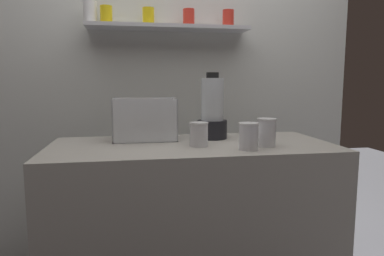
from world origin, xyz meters
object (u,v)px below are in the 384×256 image
at_px(juice_cup_beet_far_left, 199,136).
at_px(juice_cup_beet_middle, 266,133).
at_px(juice_cup_beet_left, 249,138).
at_px(blender_pitcher, 212,112).
at_px(carrot_display_bin, 144,127).

distance_m(juice_cup_beet_far_left, juice_cup_beet_middle, 0.32).
xyz_separation_m(juice_cup_beet_far_left, juice_cup_beet_middle, (0.32, -0.05, 0.01)).
height_order(juice_cup_beet_far_left, juice_cup_beet_middle, juice_cup_beet_middle).
bearing_deg(juice_cup_beet_far_left, juice_cup_beet_left, -31.66).
bearing_deg(blender_pitcher, juice_cup_beet_far_left, -118.15).
distance_m(carrot_display_bin, juice_cup_beet_left, 0.58).
distance_m(carrot_display_bin, juice_cup_beet_far_left, 0.34).
relative_size(carrot_display_bin, juice_cup_beet_middle, 2.46).
bearing_deg(juice_cup_beet_far_left, blender_pitcher, 61.85).
bearing_deg(carrot_display_bin, blender_pitcher, -2.57).
bearing_deg(juice_cup_beet_left, juice_cup_beet_far_left, 148.34).
height_order(blender_pitcher, juice_cup_beet_middle, blender_pitcher).
height_order(blender_pitcher, juice_cup_beet_left, blender_pitcher).
relative_size(juice_cup_beet_left, juice_cup_beet_middle, 0.92).
distance_m(blender_pitcher, juice_cup_beet_middle, 0.35).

